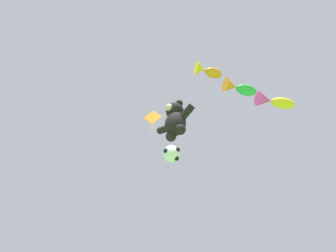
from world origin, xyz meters
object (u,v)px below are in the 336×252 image
object	(u,v)px
fish_kite_tangerine	(207,71)
fish_kite_emerald	(239,88)
teddy_bear_kite	(175,120)
diamond_kite	(153,118)
soccer_ball_kite	(172,154)
fish_kite_goldfin	(274,102)

from	to	relation	value
fish_kite_tangerine	fish_kite_emerald	bearing A→B (deg)	68.74
teddy_bear_kite	fish_kite_emerald	world-z (taller)	fish_kite_emerald
fish_kite_tangerine	diamond_kite	size ratio (longest dim) A/B	0.68
soccer_ball_kite	fish_kite_goldfin	bearing A→B (deg)	47.18
soccer_ball_kite	fish_kite_emerald	distance (m)	5.90
soccer_ball_kite	fish_kite_goldfin	size ratio (longest dim) A/B	0.35
fish_kite_emerald	fish_kite_tangerine	bearing A→B (deg)	-111.26
teddy_bear_kite	fish_kite_tangerine	world-z (taller)	fish_kite_tangerine
soccer_ball_kite	diamond_kite	bearing A→B (deg)	156.92
soccer_ball_kite	diamond_kite	size ratio (longest dim) A/B	0.34
fish_kite_emerald	fish_kite_goldfin	distance (m)	2.53
teddy_bear_kite	fish_kite_goldfin	distance (m)	6.58
diamond_kite	soccer_ball_kite	bearing A→B (deg)	-23.08
soccer_ball_kite	fish_kite_tangerine	distance (m)	5.53
fish_kite_emerald	fish_kite_goldfin	size ratio (longest dim) A/B	0.85
teddy_bear_kite	soccer_ball_kite	xyz separation A→B (m)	(-0.44, 0.18, -1.89)
teddy_bear_kite	fish_kite_emerald	xyz separation A→B (m)	(2.84, 2.41, 2.48)
soccer_ball_kite	teddy_bear_kite	bearing A→B (deg)	-22.11
fish_kite_tangerine	fish_kite_goldfin	xyz separation A→B (m)	(1.69, 4.21, -0.50)
fish_kite_emerald	fish_kite_goldfin	xyz separation A→B (m)	(0.96, 2.34, 0.03)
soccer_ball_kite	fish_kite_emerald	size ratio (longest dim) A/B	0.41
diamond_kite	teddy_bear_kite	bearing A→B (deg)	-22.97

